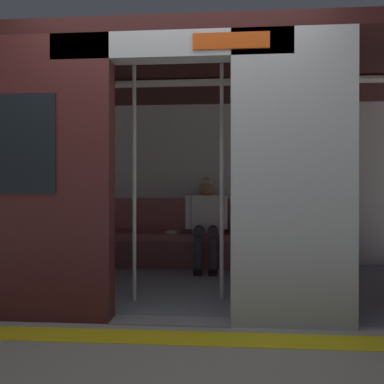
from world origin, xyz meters
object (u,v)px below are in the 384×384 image
object	(u,v)px
bench_seat	(190,241)
book	(173,232)
person_seated	(206,217)
grab_pole_door	(134,181)
grab_pole_far	(222,181)
train_car	(178,143)
handbag	(240,227)

from	to	relation	value
bench_seat	book	bearing A→B (deg)	-9.56
person_seated	book	distance (m)	0.50
bench_seat	person_seated	world-z (taller)	person_seated
grab_pole_door	grab_pole_far	size ratio (longest dim) A/B	1.00
bench_seat	grab_pole_far	bearing A→B (deg)	106.08
train_car	grab_pole_door	bearing A→B (deg)	59.96
bench_seat	book	world-z (taller)	book
person_seated	handbag	size ratio (longest dim) A/B	4.50
person_seated	train_car	bearing A→B (deg)	72.51
book	bench_seat	bearing A→B (deg)	-178.71
handbag	book	distance (m)	0.90
book	grab_pole_far	distance (m)	1.68
train_car	book	xyz separation A→B (m)	(0.18, -0.96, -1.06)
handbag	book	size ratio (longest dim) A/B	1.18
bench_seat	grab_pole_door	distance (m)	1.73
book	grab_pole_door	size ratio (longest dim) A/B	0.10
person_seated	book	world-z (taller)	person_seated
bench_seat	grab_pole_door	size ratio (longest dim) A/B	1.16
bench_seat	handbag	bearing A→B (deg)	-173.25
bench_seat	person_seated	bearing A→B (deg)	166.07
train_car	grab_pole_door	world-z (taller)	train_car
handbag	grab_pole_door	size ratio (longest dim) A/B	0.12
bench_seat	grab_pole_door	world-z (taller)	grab_pole_door
train_car	handbag	bearing A→B (deg)	-125.98
book	train_car	bearing A→B (deg)	111.34
train_car	bench_seat	distance (m)	1.49
person_seated	grab_pole_door	size ratio (longest dim) A/B	0.54
book	grab_pole_far	bearing A→B (deg)	124.90
train_car	handbag	distance (m)	1.58
grab_pole_door	grab_pole_far	distance (m)	0.81
train_car	person_seated	size ratio (longest dim) A/B	5.47
book	grab_pole_door	world-z (taller)	grab_pole_door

